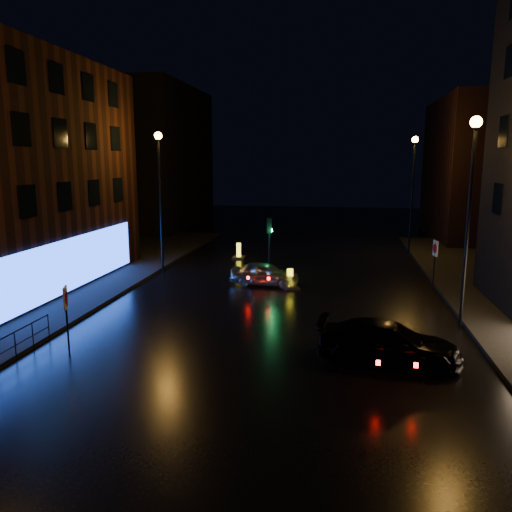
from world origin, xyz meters
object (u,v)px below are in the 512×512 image
(silver_hatchback, at_px, (265,274))
(bollard_near, at_px, (290,284))
(road_sign_right, at_px, (435,252))
(dark_sedan, at_px, (388,342))
(bollard_far, at_px, (239,255))
(road_sign_left, at_px, (66,304))
(traffic_signal, at_px, (269,267))

(silver_hatchback, xyz_separation_m, bollard_near, (1.43, -0.42, -0.41))
(silver_hatchback, bearing_deg, road_sign_right, -80.06)
(dark_sedan, relative_size, bollard_far, 3.82)
(bollard_near, distance_m, road_sign_right, 7.91)
(bollard_far, bearing_deg, silver_hatchback, -69.58)
(silver_hatchback, xyz_separation_m, dark_sedan, (5.69, -9.87, 0.06))
(road_sign_left, bearing_deg, road_sign_right, 18.53)
(traffic_signal, distance_m, dark_sedan, 13.42)
(traffic_signal, relative_size, dark_sedan, 0.73)
(dark_sedan, xyz_separation_m, bollard_far, (-8.63, 17.19, -0.46))
(silver_hatchback, height_order, bollard_near, silver_hatchback)
(silver_hatchback, relative_size, road_sign_left, 1.54)
(bollard_near, bearing_deg, dark_sedan, -89.54)
(bollard_near, bearing_deg, silver_hatchback, 139.77)
(traffic_signal, xyz_separation_m, silver_hatchback, (0.07, -2.24, 0.13))
(dark_sedan, height_order, bollard_far, dark_sedan)
(bollard_far, distance_m, road_sign_right, 13.64)
(bollard_far, bearing_deg, bollard_near, -62.04)
(dark_sedan, xyz_separation_m, road_sign_left, (-11.06, -1.06, 1.12))
(traffic_signal, height_order, dark_sedan, traffic_signal)
(dark_sedan, bearing_deg, road_sign_right, -10.66)
(dark_sedan, height_order, road_sign_right, road_sign_right)
(bollard_near, distance_m, bollard_far, 8.88)
(road_sign_right, bearing_deg, traffic_signal, -18.69)
(bollard_near, distance_m, road_sign_left, 12.62)
(traffic_signal, height_order, silver_hatchback, traffic_signal)
(silver_hatchback, bearing_deg, bollard_near, -102.68)
(dark_sedan, relative_size, road_sign_right, 1.86)
(bollard_near, bearing_deg, traffic_signal, 95.52)
(silver_hatchback, relative_size, bollard_near, 2.64)
(dark_sedan, height_order, road_sign_left, road_sign_left)
(traffic_signal, relative_size, road_sign_right, 1.35)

